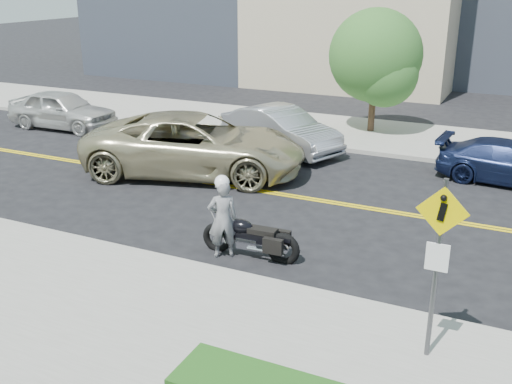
{
  "coord_description": "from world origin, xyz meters",
  "views": [
    {
      "loc": [
        5.21,
        -14.91,
        5.92
      ],
      "look_at": [
        -0.35,
        -3.12,
        1.2
      ],
      "focal_mm": 42.0,
      "sensor_mm": 36.0,
      "label": 1
    }
  ],
  "objects_px": {
    "parked_car_white": "(62,110)",
    "parked_car_silver": "(280,130)",
    "motorcycle": "(250,228)",
    "parked_car_blue": "(512,163)",
    "motorcyclist": "(223,217)",
    "suv": "(195,145)",
    "pedestrian_sign": "(438,253)"
  },
  "relations": [
    {
      "from": "parked_car_white",
      "to": "suv",
      "type": "bearing_deg",
      "value": -111.28
    },
    {
      "from": "pedestrian_sign",
      "to": "motorcyclist",
      "type": "relative_size",
      "value": 1.57
    },
    {
      "from": "motorcyclist",
      "to": "motorcycle",
      "type": "distance_m",
      "value": 0.66
    },
    {
      "from": "motorcyclist",
      "to": "parked_car_blue",
      "type": "relative_size",
      "value": 0.43
    },
    {
      "from": "parked_car_silver",
      "to": "motorcyclist",
      "type": "bearing_deg",
      "value": -143.03
    },
    {
      "from": "suv",
      "to": "parked_car_blue",
      "type": "relative_size",
      "value": 1.56
    },
    {
      "from": "motorcyclist",
      "to": "parked_car_blue",
      "type": "distance_m",
      "value": 9.8
    },
    {
      "from": "motorcyclist",
      "to": "parked_car_blue",
      "type": "bearing_deg",
      "value": -159.53
    },
    {
      "from": "motorcycle",
      "to": "parked_car_white",
      "type": "distance_m",
      "value": 14.26
    },
    {
      "from": "parked_car_blue",
      "to": "parked_car_silver",
      "type": "bearing_deg",
      "value": 92.24
    },
    {
      "from": "suv",
      "to": "parked_car_white",
      "type": "relative_size",
      "value": 1.49
    },
    {
      "from": "parked_car_silver",
      "to": "parked_car_blue",
      "type": "relative_size",
      "value": 1.08
    },
    {
      "from": "parked_car_white",
      "to": "parked_car_blue",
      "type": "height_order",
      "value": "parked_car_white"
    },
    {
      "from": "pedestrian_sign",
      "to": "motorcyclist",
      "type": "bearing_deg",
      "value": 156.88
    },
    {
      "from": "motorcyclist",
      "to": "parked_car_silver",
      "type": "height_order",
      "value": "motorcyclist"
    },
    {
      "from": "motorcycle",
      "to": "parked_car_blue",
      "type": "xyz_separation_m",
      "value": [
        4.92,
        7.88,
        -0.04
      ]
    },
    {
      "from": "parked_car_blue",
      "to": "pedestrian_sign",
      "type": "bearing_deg",
      "value": -179.32
    },
    {
      "from": "parked_car_white",
      "to": "motorcycle",
      "type": "bearing_deg",
      "value": -123.23
    },
    {
      "from": "motorcycle",
      "to": "parked_car_white",
      "type": "relative_size",
      "value": 0.49
    },
    {
      "from": "pedestrian_sign",
      "to": "parked_car_silver",
      "type": "distance_m",
      "value": 12.67
    },
    {
      "from": "parked_car_white",
      "to": "parked_car_silver",
      "type": "relative_size",
      "value": 0.96
    },
    {
      "from": "motorcyclist",
      "to": "parked_car_silver",
      "type": "distance_m",
      "value": 8.69
    },
    {
      "from": "motorcyclist",
      "to": "parked_car_white",
      "type": "height_order",
      "value": "motorcyclist"
    },
    {
      "from": "motorcyclist",
      "to": "parked_car_white",
      "type": "bearing_deg",
      "value": -69.29
    },
    {
      "from": "motorcycle",
      "to": "suv",
      "type": "bearing_deg",
      "value": 129.39
    },
    {
      "from": "pedestrian_sign",
      "to": "parked_car_silver",
      "type": "xyz_separation_m",
      "value": [
        -7.04,
        10.47,
        -1.18
      ]
    },
    {
      "from": "parked_car_silver",
      "to": "suv",
      "type": "bearing_deg",
      "value": -179.03
    },
    {
      "from": "suv",
      "to": "pedestrian_sign",
      "type": "bearing_deg",
      "value": -145.17
    },
    {
      "from": "suv",
      "to": "parked_car_silver",
      "type": "xyz_separation_m",
      "value": [
        1.38,
        3.54,
        -0.17
      ]
    },
    {
      "from": "motorcycle",
      "to": "parked_car_white",
      "type": "height_order",
      "value": "parked_car_white"
    },
    {
      "from": "pedestrian_sign",
      "to": "suv",
      "type": "xyz_separation_m",
      "value": [
        -8.41,
        6.93,
        -1.01
      ]
    },
    {
      "from": "pedestrian_sign",
      "to": "suv",
      "type": "bearing_deg",
      "value": 140.52
    }
  ]
}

